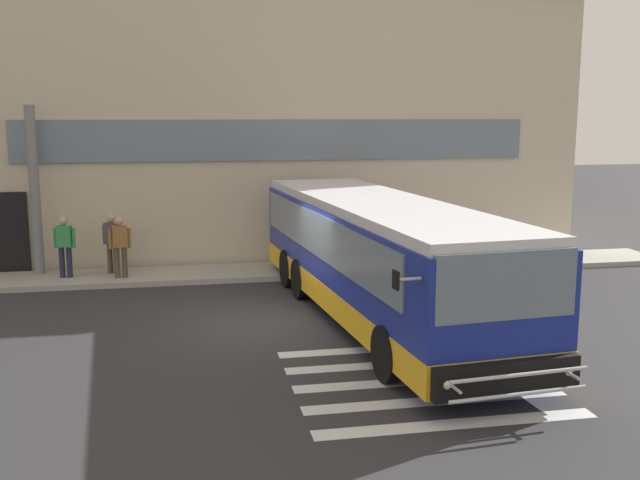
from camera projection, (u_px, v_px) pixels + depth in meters
name	position (u px, v px, depth m)	size (l,w,h in m)	color
ground_plane	(273.00, 321.00, 16.27)	(80.00, 90.00, 0.02)	#2B2B2D
bay_paint_stripes	(418.00, 381.00, 12.58)	(4.40, 3.96, 0.01)	silver
terminal_building	(213.00, 123.00, 26.66)	(23.05, 13.80, 8.45)	beige
boarding_curb	(252.00, 272.00, 20.90)	(25.25, 2.00, 0.15)	#9E9B93
entry_support_column	(35.00, 191.00, 19.98)	(0.28, 0.28, 4.66)	slate
bus_main_foreground	(378.00, 261.00, 16.13)	(3.57, 11.67, 2.70)	navy
passenger_near_column	(65.00, 242.00, 19.76)	(0.58, 0.42, 1.68)	#1E2338
passenger_by_doorway	(112.00, 241.00, 20.27)	(0.53, 0.38, 1.68)	#4C4233
passenger_at_curb_edge	(120.00, 244.00, 19.70)	(0.58, 0.27, 1.68)	#4C4233
safety_bollard_yellow	(359.00, 264.00, 20.21)	(0.18, 0.18, 0.90)	yellow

